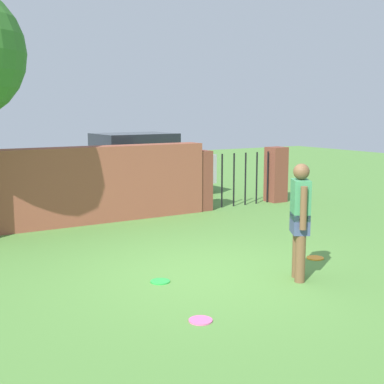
{
  "coord_description": "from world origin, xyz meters",
  "views": [
    {
      "loc": [
        -3.96,
        -6.18,
        2.33
      ],
      "look_at": [
        0.49,
        1.18,
        1.0
      ],
      "focal_mm": 49.64,
      "sensor_mm": 36.0,
      "label": 1
    }
  ],
  "objects": [
    {
      "name": "ground_plane",
      "position": [
        0.0,
        0.0,
        0.0
      ],
      "size": [
        40.0,
        40.0,
        0.0
      ],
      "primitive_type": "plane",
      "color": "#568C3D"
    },
    {
      "name": "brick_wall",
      "position": [
        -1.5,
        4.23,
        0.79
      ],
      "size": [
        7.91,
        0.5,
        1.59
      ],
      "primitive_type": "cube",
      "color": "brown",
      "rests_on": "ground"
    },
    {
      "name": "person",
      "position": [
        0.98,
        -0.86,
        0.9
      ],
      "size": [
        0.38,
        0.47,
        1.62
      ],
      "rotation": [
        0.0,
        0.0,
        1.02
      ],
      "color": "brown",
      "rests_on": "ground"
    },
    {
      "name": "fence_gate",
      "position": [
        3.7,
        4.23,
        0.7
      ],
      "size": [
        2.73,
        0.44,
        1.4
      ],
      "color": "brown",
      "rests_on": "ground"
    },
    {
      "name": "car",
      "position": [
        2.03,
        6.71,
        0.86
      ],
      "size": [
        4.26,
        2.03,
        1.72
      ],
      "rotation": [
        0.0,
        0.0,
        0.03
      ],
      "color": "#B7B7BC",
      "rests_on": "ground"
    },
    {
      "name": "frisbee_green",
      "position": [
        -0.72,
        0.02,
        0.01
      ],
      "size": [
        0.27,
        0.27,
        0.02
      ],
      "primitive_type": "cylinder",
      "color": "green",
      "rests_on": "ground"
    },
    {
      "name": "frisbee_orange",
      "position": [
        1.94,
        -0.21,
        0.01
      ],
      "size": [
        0.27,
        0.27,
        0.02
      ],
      "primitive_type": "cylinder",
      "color": "orange",
      "rests_on": "ground"
    },
    {
      "name": "frisbee_pink",
      "position": [
        -0.96,
        -1.42,
        0.01
      ],
      "size": [
        0.27,
        0.27,
        0.02
      ],
      "primitive_type": "cylinder",
      "color": "pink",
      "rests_on": "ground"
    }
  ]
}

